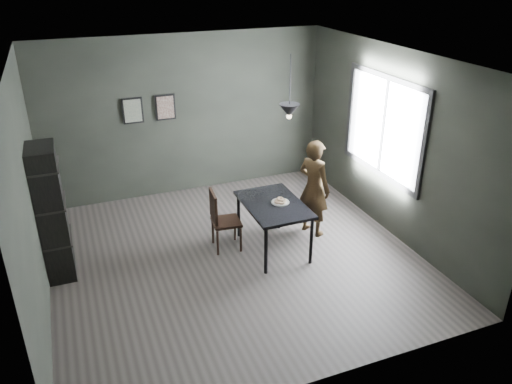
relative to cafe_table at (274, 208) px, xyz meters
name	(u,v)px	position (x,y,z in m)	size (l,w,h in m)	color
ground	(235,257)	(-0.60, 0.00, -0.67)	(5.00, 5.00, 0.00)	#37322F
back_wall	(186,116)	(-0.60, 2.50, 0.73)	(5.00, 0.10, 2.80)	black
ceiling	(230,59)	(-0.60, 0.00, 2.13)	(5.00, 5.00, 0.02)	silver
window_assembly	(383,127)	(1.87, 0.20, 0.93)	(0.04, 1.96, 1.56)	white
cafe_table	(274,208)	(0.00, 0.00, 0.00)	(0.80, 1.20, 0.75)	black
white_plate	(280,203)	(0.09, -0.03, 0.08)	(0.23, 0.23, 0.01)	white
donut_pile	(280,201)	(0.09, -0.03, 0.12)	(0.19, 0.19, 0.08)	beige
woman	(314,188)	(0.77, 0.24, 0.09)	(0.55, 0.36, 1.52)	black
wood_chair	(221,217)	(-0.70, 0.30, -0.15)	(0.43, 0.43, 0.92)	black
shelf_unit	(52,213)	(-2.92, 0.50, 0.24)	(0.34, 0.61, 1.83)	black
pendant_lamp	(289,111)	(0.25, 0.10, 1.38)	(0.28, 0.28, 0.86)	black
framed_print_left	(133,111)	(-1.50, 2.47, 0.93)	(0.34, 0.04, 0.44)	black
framed_print_right	(165,107)	(-0.95, 2.47, 0.93)	(0.34, 0.04, 0.44)	black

